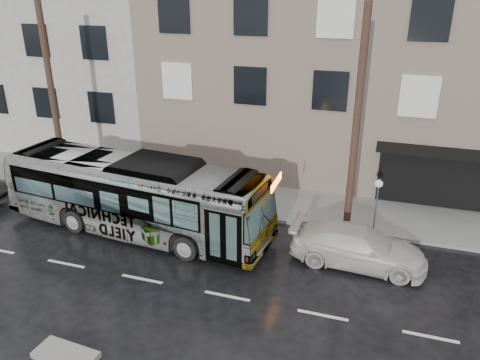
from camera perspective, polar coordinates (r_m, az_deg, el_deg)
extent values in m
plane|color=black|center=(19.15, -8.20, -7.81)|extent=(120.00, 120.00, 0.00)
cube|color=gray|center=(23.09, -2.97, -1.82)|extent=(90.00, 3.60, 0.15)
cube|color=#796B5D|center=(27.83, 12.73, 13.60)|extent=(20.00, 12.00, 11.00)
cube|color=#B0ADA6|center=(38.64, -24.93, 18.30)|extent=(26.00, 15.00, 16.00)
cylinder|color=#442D22|center=(18.71, 14.00, 6.53)|extent=(0.30, 0.30, 9.00)
cylinder|color=#442D22|center=(24.01, -21.85, 9.08)|extent=(0.30, 0.30, 9.00)
cylinder|color=slate|center=(19.82, 16.26, -3.03)|extent=(0.06, 0.06, 2.40)
imported|color=#B2B2B2|center=(19.80, -12.76, -1.78)|extent=(11.93, 3.95, 3.26)
imported|color=beige|center=(17.97, 14.20, -7.87)|extent=(5.03, 2.21, 1.44)
cube|color=#A8A6A0|center=(14.77, -20.46, -19.36)|extent=(1.85, 0.93, 0.18)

